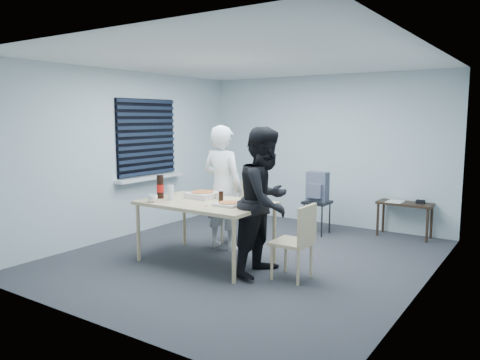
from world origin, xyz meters
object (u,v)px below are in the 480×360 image
Objects in this scene: side_table at (405,207)px; mug_a at (153,198)px; dining_table at (206,206)px; person_black at (265,201)px; person_white at (223,188)px; backpack at (317,187)px; chair_far at (241,208)px; soda_bottle at (160,187)px; stool at (317,208)px; mug_b at (219,196)px; chair_right at (299,237)px.

mug_a is (-2.35, -3.15, 0.38)m from side_table.
dining_table is 0.88m from person_black.
person_white is 3.77× the size of backpack.
chair_far is at bearing 77.36° from mug_a.
person_white is 0.91m from soda_bottle.
mug_a reaches higher than stool.
mug_b is (0.24, -0.87, 0.33)m from chair_far.
mug_a is (-0.54, -0.40, 0.11)m from dining_table.
mug_a is (-0.34, -1.52, 0.34)m from chair_far.
chair_far is at bearing 70.04° from soda_bottle.
side_table is 1.54× the size of stool.
chair_right is 0.58m from person_black.
soda_bottle is at bearing -110.36° from backpack.
dining_table is at bearing -177.62° from chair_right.
chair_right is at bearing -8.54° from mug_b.
stool is 2.03m from mug_b.
side_table is (0.94, 2.70, -0.41)m from person_black.
mug_a is (-1.12, -2.57, 0.42)m from stool.
person_black is 14.39× the size of mug_a.
person_black is at bearing -74.16° from backpack.
side_table is at bearing 53.31° from mug_a.
chair_right reaches higher than dining_table.
chair_far is at bearing -140.85° from side_table.
dining_table is 0.93× the size of person_white.
side_table is at bearing 25.58° from stool.
chair_right is 2.23m from stool.
mug_b is at bearing -97.91° from backpack.
side_table is (1.81, 2.75, -0.27)m from dining_table.
chair_right is at bearing -88.47° from person_black.
mug_b is (0.58, 0.65, -0.00)m from mug_a.
soda_bottle reaches higher than chair_right.
soda_bottle is at bearing -167.76° from dining_table.
mug_b reaches higher than stool.
soda_bottle reaches higher than mug_a.
side_table is at bearing 54.72° from mug_b.
chair_far reaches higher than stool.
person_black is 1.48m from mug_a.
side_table is (2.00, 2.11, -0.41)m from person_white.
stool is 2.66m from soda_bottle.
dining_table is at bearing 12.24° from soda_bottle.
person_white is (0.01, -0.47, 0.37)m from chair_far.
dining_table is 0.70m from soda_bottle.
soda_bottle reaches higher than side_table.
soda_bottle is at bearing -130.46° from side_table.
mug_a reaches higher than mug_b.
person_black is at bearing 6.91° from soda_bottle.
person_white reaches higher than soda_bottle.
stool is at bearing -154.42° from side_table.
person_white reaches higher than chair_right.
person_white reaches higher than backpack.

